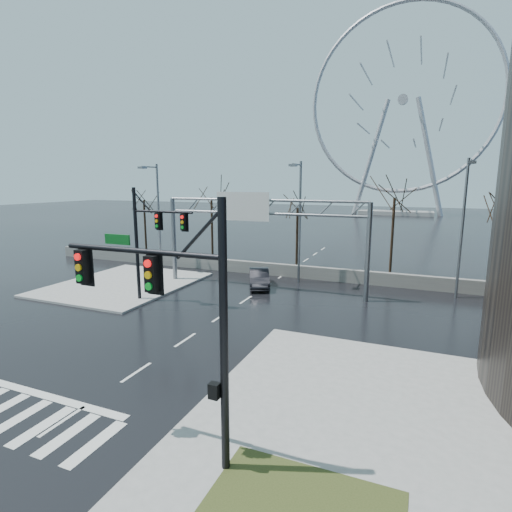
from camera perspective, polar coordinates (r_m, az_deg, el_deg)
The scene contains 17 objects.
ground at distance 19.31m, azimuth -16.71°, elevation -15.62°, with size 260.00×260.00×0.00m, color black.
sidewalk_right_ext at distance 17.40m, azimuth 16.38°, elevation -18.41°, with size 12.00×10.00×0.15m, color gray.
sidewalk_far at distance 34.68m, azimuth -18.35°, elevation -3.82°, with size 10.00×12.00×0.15m, color gray.
barrier_wall at distance 35.96m, azimuth 3.73°, elevation -2.01°, with size 52.00×0.50×1.10m, color slate.
signal_mast_near at distance 11.60m, azimuth -10.78°, elevation -7.23°, with size 5.52×0.41×8.00m.
signal_mast_far at distance 28.27m, azimuth -15.03°, elevation 3.01°, with size 4.72×0.41×8.00m.
sign_gantry at distance 30.67m, azimuth 0.10°, elevation 4.60°, with size 16.36×0.40×7.60m.
streetlight_left at distance 39.17m, azimuth -14.05°, elevation 6.62°, with size 0.50×2.55×10.00m.
streetlight_mid at distance 32.83m, azimuth 6.12°, elevation 6.17°, with size 0.50×2.55×10.00m.
streetlight_right at distance 31.60m, azimuth 27.54°, elevation 4.87°, with size 0.50×2.55×10.00m.
tree_far_left at distance 47.45m, azimuth -15.69°, elevation 6.81°, with size 3.50×3.50×7.00m.
tree_left at distance 42.03m, azimuth -6.37°, elevation 7.25°, with size 3.75×3.75×7.50m.
tree_center at distance 39.51m, azimuth 5.94°, elevation 5.88°, with size 3.25×3.25×6.50m.
tree_right at distance 36.86m, azimuth 19.12°, elevation 6.64°, with size 3.90×3.90×7.80m.
tree_far_right at distance 37.78m, azimuth 31.31°, elevation 4.55°, with size 3.40×3.40×6.80m.
ferris_wheel at distance 109.85m, azimuth 20.18°, elevation 19.28°, with size 45.00×6.00×50.91m.
car at distance 32.22m, azimuth 0.46°, elevation -3.15°, with size 1.55×4.44×1.46m, color black.
Camera 1 is at (11.30, -13.23, 8.39)m, focal length 28.00 mm.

